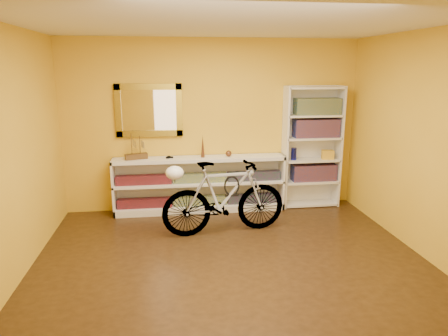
{
  "coord_description": "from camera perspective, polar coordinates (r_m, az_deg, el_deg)",
  "views": [
    {
      "loc": [
        -0.66,
        -4.16,
        2.17
      ],
      "look_at": [
        0.0,
        0.7,
        0.95
      ],
      "focal_mm": 32.51,
      "sensor_mm": 36.0,
      "label": 1
    }
  ],
  "objects": [
    {
      "name": "floor",
      "position": [
        4.74,
        1.18,
        -13.35
      ],
      "size": [
        4.5,
        4.0,
        0.01
      ],
      "primitive_type": "cube",
      "color": "black",
      "rests_on": "ground"
    },
    {
      "name": "ceiling",
      "position": [
        4.23,
        1.36,
        19.88
      ],
      "size": [
        4.5,
        4.0,
        0.01
      ],
      "primitive_type": "cube",
      "color": "silver",
      "rests_on": "ground"
    },
    {
      "name": "back_wall",
      "position": [
        6.26,
        -1.63,
        5.97
      ],
      "size": [
        4.5,
        0.01,
        2.6
      ],
      "primitive_type": "cube",
      "color": "gold",
      "rests_on": "ground"
    },
    {
      "name": "left_wall",
      "position": [
        4.54,
        -28.15,
        1.25
      ],
      "size": [
        0.01,
        4.0,
        2.6
      ],
      "primitive_type": "cube",
      "color": "gold",
      "rests_on": "ground"
    },
    {
      "name": "right_wall",
      "position": [
        5.15,
        26.9,
        2.74
      ],
      "size": [
        0.01,
        4.0,
        2.6
      ],
      "primitive_type": "cube",
      "color": "gold",
      "rests_on": "ground"
    },
    {
      "name": "gilt_mirror",
      "position": [
        6.16,
        -10.5,
        7.96
      ],
      "size": [
        0.98,
        0.06,
        0.78
      ],
      "primitive_type": "cube",
      "color": "olive",
      "rests_on": "back_wall"
    },
    {
      "name": "wall_socket",
      "position": [
        6.62,
        6.23,
        -2.97
      ],
      "size": [
        0.09,
        0.02,
        0.09
      ],
      "primitive_type": "cube",
      "color": "silver",
      "rests_on": "back_wall"
    },
    {
      "name": "console_unit",
      "position": [
        6.24,
        -3.42,
        -2.3
      ],
      "size": [
        2.6,
        0.35,
        0.85
      ],
      "primitive_type": null,
      "color": "silver",
      "rests_on": "floor"
    },
    {
      "name": "cd_row_lower",
      "position": [
        6.29,
        -3.37,
        -4.58
      ],
      "size": [
        2.5,
        0.13,
        0.14
      ],
      "primitive_type": "cube",
      "color": "black",
      "rests_on": "console_unit"
    },
    {
      "name": "cd_row_upper",
      "position": [
        6.19,
        -3.42,
        -1.38
      ],
      "size": [
        2.5,
        0.13,
        0.14
      ],
      "primitive_type": "cube",
      "color": "navy",
      "rests_on": "console_unit"
    },
    {
      "name": "model_ship",
      "position": [
        6.1,
        -12.29,
        3.0
      ],
      "size": [
        0.35,
        0.21,
        0.39
      ],
      "primitive_type": null,
      "rotation": [
        0.0,
        0.0,
        0.29
      ],
      "color": "#422B12",
      "rests_on": "console_unit"
    },
    {
      "name": "toy_car",
      "position": [
        6.12,
        -7.65,
        1.38
      ],
      "size": [
        0.0,
        0.0,
        0.0
      ],
      "primitive_type": "imported",
      "rotation": [
        0.0,
        0.0,
        1.95
      ],
      "color": "black",
      "rests_on": "console_unit"
    },
    {
      "name": "bronze_ornament",
      "position": [
        6.1,
        -3.01,
        3.07
      ],
      "size": [
        0.06,
        0.06,
        0.34
      ],
      "primitive_type": "cone",
      "color": "#57331E",
      "rests_on": "console_unit"
    },
    {
      "name": "decorative_orb",
      "position": [
        6.17,
        0.65,
        2.05
      ],
      "size": [
        0.09,
        0.09,
        0.09
      ],
      "primitive_type": "sphere",
      "color": "#57331E",
      "rests_on": "console_unit"
    },
    {
      "name": "bookcase",
      "position": [
        6.51,
        12.26,
        2.84
      ],
      "size": [
        0.9,
        0.3,
        1.9
      ],
      "primitive_type": null,
      "color": "silver",
      "rests_on": "floor"
    },
    {
      "name": "book_row_a",
      "position": [
        6.61,
        12.48,
        -0.6
      ],
      "size": [
        0.7,
        0.22,
        0.26
      ],
      "primitive_type": "cube",
      "color": "maroon",
      "rests_on": "bookcase"
    },
    {
      "name": "book_row_b",
      "position": [
        6.47,
        12.81,
        5.49
      ],
      "size": [
        0.7,
        0.22,
        0.28
      ],
      "primitive_type": "cube",
      "color": "maroon",
      "rests_on": "bookcase"
    },
    {
      "name": "book_row_c",
      "position": [
        6.44,
        12.97,
        8.44
      ],
      "size": [
        0.7,
        0.22,
        0.25
      ],
      "primitive_type": "cube",
      "color": "navy",
      "rests_on": "bookcase"
    },
    {
      "name": "travel_mug",
      "position": [
        6.41,
        9.78,
        1.98
      ],
      "size": [
        0.08,
        0.08,
        0.19
      ],
      "primitive_type": "cylinder",
      "color": "#151A92",
      "rests_on": "bookcase"
    },
    {
      "name": "red_tin",
      "position": [
        6.38,
        10.74,
        8.18
      ],
      "size": [
        0.15,
        0.15,
        0.18
      ],
      "primitive_type": "cube",
      "rotation": [
        0.0,
        0.0,
        0.13
      ],
      "color": "maroon",
      "rests_on": "bookcase"
    },
    {
      "name": "yellow_bag",
      "position": [
        6.58,
        14.37,
        1.83
      ],
      "size": [
        0.2,
        0.15,
        0.14
      ],
      "primitive_type": "cube",
      "rotation": [
        0.0,
        0.0,
        -0.2
      ],
      "color": "gold",
      "rests_on": "bookcase"
    },
    {
      "name": "bicycle",
      "position": [
        5.37,
        0.05,
        -4.15
      ],
      "size": [
        0.65,
        1.74,
        1.0
      ],
      "primitive_type": "imported",
      "rotation": [
        0.0,
        0.0,
        1.69
      ],
      "color": "silver",
      "rests_on": "floor"
    },
    {
      "name": "helmet",
      "position": [
        5.14,
        -6.96,
        -0.67
      ],
      "size": [
        0.23,
        0.22,
        0.17
      ],
      "primitive_type": "ellipsoid",
      "color": "white",
      "rests_on": "bicycle"
    },
    {
      "name": "u_lock",
      "position": [
        5.35,
        1.09,
        -2.54
      ],
      "size": [
        0.21,
        0.02,
        0.21
      ],
      "primitive_type": "torus",
      "rotation": [
        1.57,
        0.0,
        0.0
      ],
      "color": "black",
      "rests_on": "bicycle"
    }
  ]
}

